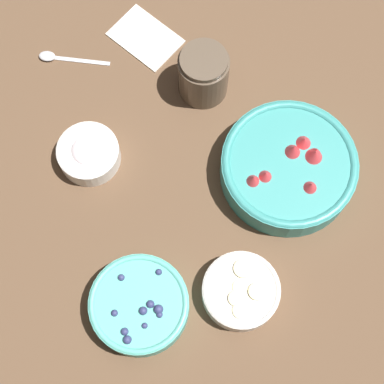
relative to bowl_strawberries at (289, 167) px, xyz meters
The scene contains 8 objects.
ground_plane 0.19m from the bowl_strawberries, 48.49° to the left, with size 4.00×4.00×0.00m, color brown.
bowl_strawberries is the anchor object (origin of this frame).
bowl_blueberries 0.35m from the bowl_strawberries, 102.33° to the left, with size 0.16×0.16×0.06m.
bowl_bananas 0.24m from the bowl_strawberries, 126.92° to the left, with size 0.13×0.13×0.04m.
bowl_cream 0.36m from the bowl_strawberries, 54.22° to the left, with size 0.11×0.11×0.05m.
jar_chocolate 0.23m from the bowl_strawberries, ahead, with size 0.09×0.09×0.11m.
napkin 0.39m from the bowl_strawberries, 11.77° to the left, with size 0.15×0.13×0.01m.
spoon 0.49m from the bowl_strawberries, 29.88° to the left, with size 0.10×0.12×0.01m.
Camera 1 is at (-0.38, 0.21, 1.09)m, focal length 60.00 mm.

